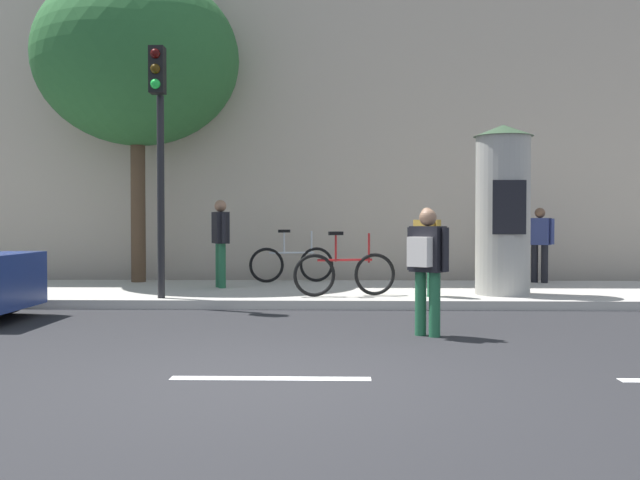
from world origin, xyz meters
name	(u,v)px	position (x,y,z in m)	size (l,w,h in m)	color
ground_plane	(270,379)	(0.00, 0.00, 0.00)	(80.00, 80.00, 0.00)	#232326
sidewalk_curb	(306,293)	(0.00, 7.00, 0.07)	(36.00, 4.00, 0.15)	#B2ADA3
lane_markings	(270,378)	(0.00, 0.00, 0.00)	(25.80, 0.16, 0.01)	silver
building_backdrop	(314,57)	(0.00, 12.00, 5.59)	(36.00, 5.00, 11.19)	#B7A893
traffic_light	(159,129)	(-2.30, 5.24, 2.90)	(0.24, 0.45, 4.07)	black
poster_column	(503,209)	(3.44, 6.07, 1.63)	(1.02, 1.02, 2.92)	#9E9B93
street_tree	(137,60)	(-3.55, 8.48, 4.76)	(4.20, 4.20, 6.41)	#4C3826
pedestrian_in_dark_shirt	(427,261)	(1.69, 2.42, 0.92)	(0.51, 0.51, 1.57)	#1E5938
pedestrian_tallest	(540,238)	(4.76, 8.51, 1.06)	(0.52, 0.51, 1.54)	black
pedestrian_in_red_top	(427,245)	(2.10, 5.72, 1.01)	(0.45, 0.47, 1.49)	#1E5938
pedestrian_with_bag	(221,236)	(-1.63, 7.22, 1.14)	(0.40, 0.60, 1.67)	#1E5938
bicycle_leaning	(292,263)	(-0.36, 8.49, 0.54)	(1.73, 0.47, 1.09)	black
bicycle_upright	(345,273)	(0.72, 5.72, 0.54)	(1.74, 0.47, 1.09)	black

